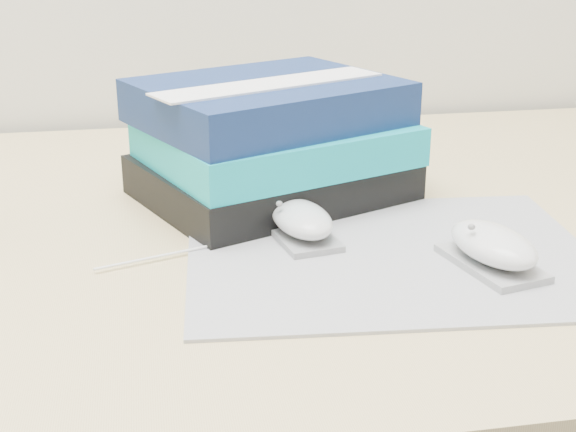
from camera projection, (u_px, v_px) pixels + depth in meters
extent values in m
cube|color=tan|center=(313.00, 224.00, 0.87)|extent=(1.60, 0.80, 0.03)
cube|color=tan|center=(264.00, 346.00, 1.34)|extent=(1.52, 0.03, 0.35)
cube|color=gray|center=(390.00, 254.00, 0.75)|extent=(0.40, 0.32, 0.00)
cube|color=gray|center=(302.00, 235.00, 0.78)|extent=(0.07, 0.10, 0.01)
ellipsoid|color=silver|center=(302.00, 219.00, 0.77)|extent=(0.07, 0.10, 0.03)
ellipsoid|color=gray|center=(279.00, 204.00, 0.76)|extent=(0.01, 0.01, 0.01)
cube|color=#949496|center=(491.00, 263.00, 0.72)|extent=(0.08, 0.11, 0.01)
ellipsoid|color=white|center=(493.00, 244.00, 0.71)|extent=(0.08, 0.11, 0.03)
ellipsoid|color=gray|center=(471.00, 227.00, 0.70)|extent=(0.01, 0.01, 0.01)
cylinder|color=white|center=(199.00, 248.00, 0.75)|extent=(0.19, 0.07, 0.00)
cube|color=black|center=(271.00, 178.00, 0.90)|extent=(0.33, 0.30, 0.04)
cube|color=#11ABB8|center=(276.00, 142.00, 0.88)|extent=(0.32, 0.29, 0.04)
cube|color=navy|center=(268.00, 102.00, 0.87)|extent=(0.32, 0.29, 0.05)
cube|color=white|center=(271.00, 84.00, 0.84)|extent=(0.26, 0.16, 0.00)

